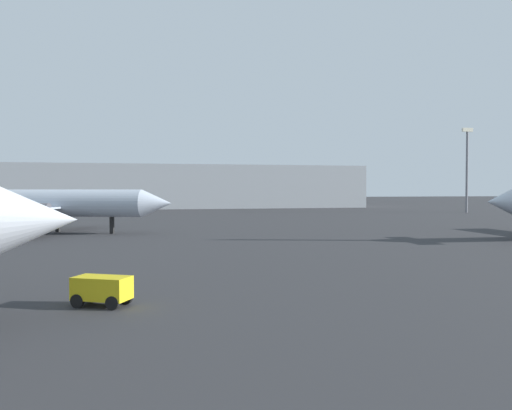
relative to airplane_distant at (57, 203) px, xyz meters
name	(u,v)px	position (x,y,z in m)	size (l,w,h in m)	color
airplane_distant	(57,203)	(0.00, 0.00, 0.00)	(25.84, 22.67, 10.06)	#B2BCCC
baggage_cart	(102,289)	(6.63, -41.31, -2.70)	(2.73, 2.28, 1.30)	gold
light_mast_right	(467,164)	(78.11, 36.60, 6.75)	(2.40, 0.50, 17.93)	slate
terminal_building	(183,187)	(22.30, 78.36, 2.10)	(94.90, 19.90, 11.11)	#999EA3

